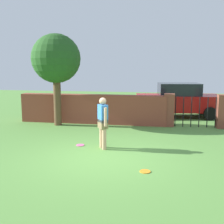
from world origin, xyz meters
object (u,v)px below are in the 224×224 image
at_px(tree, 56,59).
at_px(frisbee_pink, 80,145).
at_px(car, 178,100).
at_px(person, 103,121).
at_px(frisbee_orange, 145,171).

height_order(tree, frisbee_pink, tree).
xyz_separation_m(tree, car, (5.31, 2.96, -1.98)).
height_order(tree, car, tree).
bearing_deg(person, frisbee_orange, 6.25).
bearing_deg(person, frisbee_pink, -137.37).
relative_size(car, frisbee_pink, 16.23).
xyz_separation_m(person, car, (2.62, 6.10, -0.04)).
height_order(tree, person, tree).
bearing_deg(frisbee_orange, tree, 130.17).
distance_m(frisbee_pink, frisbee_orange, 2.98).
bearing_deg(frisbee_pink, car, 59.81).
relative_size(tree, frisbee_pink, 14.56).
distance_m(person, car, 6.64).
bearing_deg(frisbee_orange, frisbee_pink, 138.88).
height_order(tree, frisbee_orange, tree).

